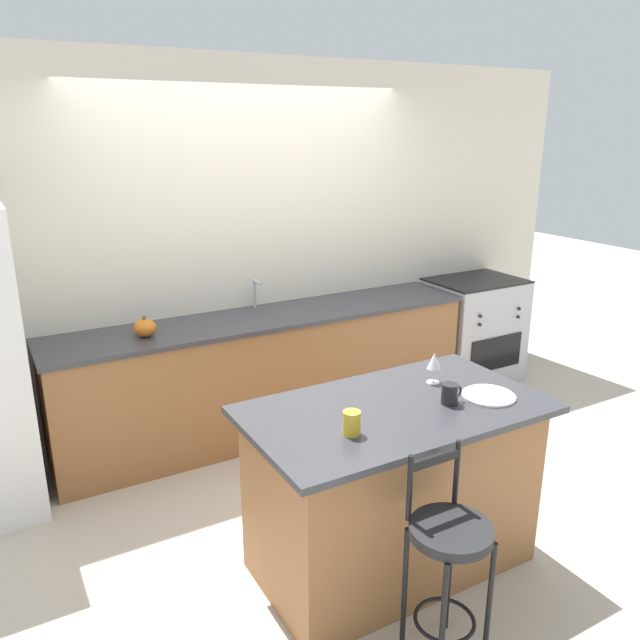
{
  "coord_description": "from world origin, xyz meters",
  "views": [
    {
      "loc": [
        -1.79,
        -3.6,
        2.22
      ],
      "look_at": [
        -0.04,
        -0.5,
        1.11
      ],
      "focal_mm": 35.0,
      "sensor_mm": 36.0,
      "label": 1
    }
  ],
  "objects": [
    {
      "name": "ground_plane",
      "position": [
        0.0,
        0.0,
        0.0
      ],
      "size": [
        18.0,
        18.0,
        0.0
      ],
      "primitive_type": "plane",
      "color": "beige"
    },
    {
      "name": "wall_back",
      "position": [
        0.0,
        0.67,
        1.35
      ],
      "size": [
        6.0,
        0.07,
        2.7
      ],
      "color": "beige",
      "rests_on": "ground_plane"
    },
    {
      "name": "back_counter",
      "position": [
        0.0,
        0.36,
        0.46
      ],
      "size": [
        3.15,
        0.65,
        0.91
      ],
      "color": "#936038",
      "rests_on": "ground_plane"
    },
    {
      "name": "sink_faucet",
      "position": [
        0.0,
        0.55,
        1.05
      ],
      "size": [
        0.02,
        0.13,
        0.22
      ],
      "color": "#ADAFB5",
      "rests_on": "back_counter"
    },
    {
      "name": "kitchen_island",
      "position": [
        -0.1,
        -1.36,
        0.46
      ],
      "size": [
        1.49,
        0.84,
        0.91
      ],
      "color": "#936038",
      "rests_on": "ground_plane"
    },
    {
      "name": "oven_range",
      "position": [
        2.0,
        0.34,
        0.47
      ],
      "size": [
        0.79,
        0.63,
        0.94
      ],
      "color": "#B7B7BC",
      "rests_on": "ground_plane"
    },
    {
      "name": "bar_stool_near",
      "position": [
        -0.26,
        -1.97,
        0.54
      ],
      "size": [
        0.35,
        0.35,
        0.96
      ],
      "color": "black",
      "rests_on": "ground_plane"
    },
    {
      "name": "dinner_plate",
      "position": [
        0.38,
        -1.5,
        0.92
      ],
      "size": [
        0.27,
        0.27,
        0.02
      ],
      "color": "white",
      "rests_on": "kitchen_island"
    },
    {
      "name": "wine_glass",
      "position": [
        0.25,
        -1.22,
        1.03
      ],
      "size": [
        0.07,
        0.07,
        0.17
      ],
      "color": "white",
      "rests_on": "kitchen_island"
    },
    {
      "name": "coffee_mug",
      "position": [
        0.15,
        -1.46,
        0.96
      ],
      "size": [
        0.12,
        0.08,
        0.1
      ],
      "color": "#232326",
      "rests_on": "kitchen_island"
    },
    {
      "name": "tumbler_cup",
      "position": [
        -0.44,
        -1.5,
        0.96
      ],
      "size": [
        0.08,
        0.08,
        0.11
      ],
      "color": "gold",
      "rests_on": "kitchen_island"
    },
    {
      "name": "pumpkin_decoration",
      "position": [
        -0.89,
        0.3,
        0.97
      ],
      "size": [
        0.15,
        0.15,
        0.14
      ],
      "color": "orange",
      "rests_on": "back_counter"
    }
  ]
}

